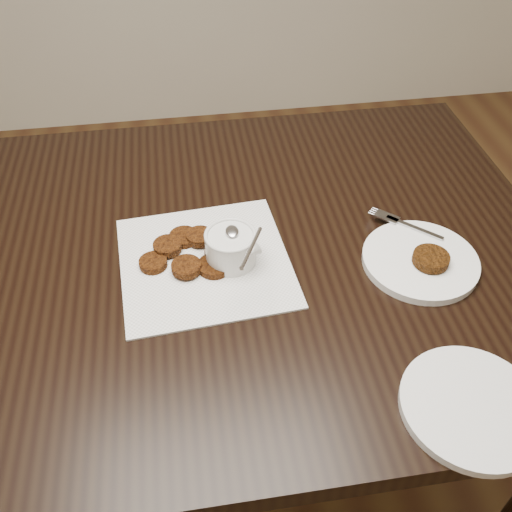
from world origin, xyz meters
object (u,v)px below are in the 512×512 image
Objects in this scene: table at (188,373)px; plate_with_patty at (421,257)px; plate_empty at (472,407)px; napkin at (205,261)px; sauce_ramekin at (230,234)px.

plate_with_patty reaches higher than table.
plate_empty is at bearing -96.86° from plate_with_patty.
table is at bearing 136.65° from plate_empty.
sauce_ramekin is (0.05, -0.01, 0.07)m from napkin.
plate_empty is at bearing -49.57° from sauce_ramekin.
sauce_ramekin is at bearing 170.43° from plate_with_patty.
sauce_ramekin reaches higher than napkin.
napkin is 1.48× the size of plate_empty.
table is 0.38m from napkin.
plate_empty reaches higher than napkin.
sauce_ramekin is 0.62× the size of plate_empty.
plate_empty is at bearing -45.81° from napkin.
sauce_ramekin is 0.34m from plate_with_patty.
plate_empty is (0.35, -0.36, 0.01)m from napkin.
sauce_ramekin is at bearing -6.66° from napkin.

